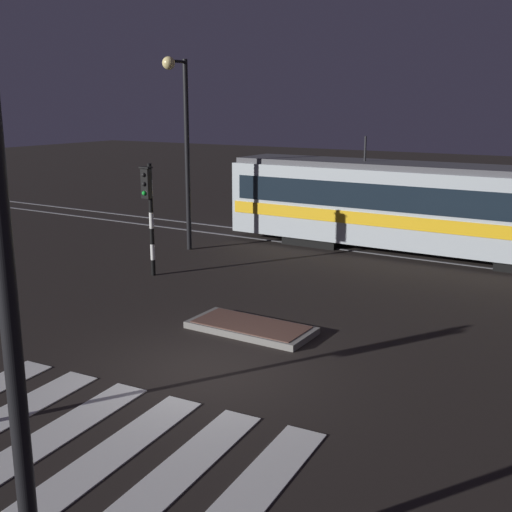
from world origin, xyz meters
TOP-DOWN VIEW (x-y plane):
  - ground_plane at (0.00, 0.00)m, footprint 120.00×120.00m
  - rail_near at (0.00, 11.55)m, footprint 80.00×0.12m
  - rail_far at (0.00, 12.99)m, footprint 80.00×0.12m
  - crosswalk_zebra at (0.00, -3.37)m, footprint 7.02×4.38m
  - traffic_island at (-0.46, 2.38)m, footprint 3.02×1.35m
  - traffic_light_corner_far_left at (-5.79, 5.02)m, footprint 0.36×0.42m
  - street_lamp_trackside_left at (-7.05, 8.40)m, footprint 0.44×1.21m
  - tram at (0.46, 12.27)m, footprint 14.46×2.58m

SIDE VIEW (x-z plane):
  - ground_plane at x=0.00m, z-range 0.00..0.00m
  - crosswalk_zebra at x=0.00m, z-range 0.00..0.02m
  - rail_near at x=0.00m, z-range 0.00..0.03m
  - rail_far at x=0.00m, z-range 0.00..0.03m
  - traffic_island at x=-0.46m, z-range 0.00..0.18m
  - tram at x=0.46m, z-range -0.33..3.82m
  - traffic_light_corner_far_left at x=-5.79m, z-range 0.56..4.09m
  - street_lamp_trackside_left at x=-7.05m, z-range 0.95..7.80m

